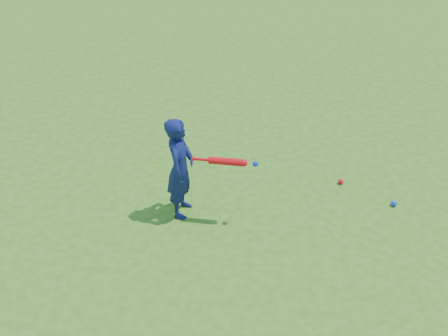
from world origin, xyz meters
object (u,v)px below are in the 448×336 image
child (180,168)px  bat_swing (229,162)px  ground_ball_red (341,182)px  ground_ball_blue (394,203)px

child → bat_swing: (0.55, -0.12, 0.17)m
ground_ball_red → bat_swing: bat_swing is taller
ground_ball_blue → bat_swing: size_ratio=0.10×
ground_ball_blue → bat_swing: 2.15m
child → bat_swing: size_ratio=1.72×
child → ground_ball_blue: (2.55, 0.17, -0.59)m
ground_ball_red → bat_swing: bearing=-153.0°
ground_ball_red → ground_ball_blue: (0.57, -0.44, 0.00)m
ground_ball_red → ground_ball_blue: size_ratio=0.97×
ground_ball_red → bat_swing: (-1.43, -0.73, 0.76)m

